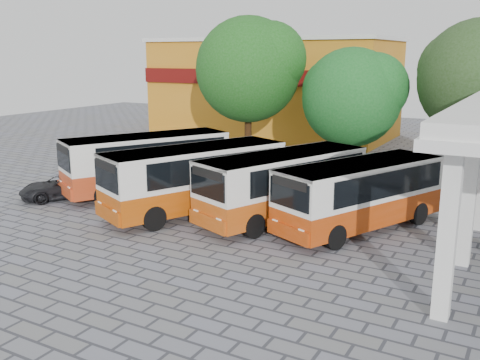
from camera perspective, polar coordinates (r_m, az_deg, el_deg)
The scene contains 9 objects.
ground at distance 20.46m, azimuth -0.57°, elevation -6.58°, with size 90.00×90.00×0.00m, color slate.
shophouse_block at distance 47.47m, azimuth 3.62°, elevation 9.85°, with size 20.40×10.40×8.30m.
bus_far_left at distance 27.50m, azimuth -9.91°, elevation 2.11°, with size 6.15×8.89×2.98m.
bus_centre_left at distance 23.69m, azimuth -4.77°, elevation 0.48°, with size 5.71×8.88×2.98m.
bus_centre_right at distance 22.80m, azimuth 4.64°, elevation -0.18°, with size 5.15×8.53×2.87m.
bus_far_right at distance 21.92m, azimuth 12.75°, elevation -1.18°, with size 5.26×8.24×2.77m.
tree_left at distance 36.36m, azimuth 1.04°, elevation 12.06°, with size 7.37×7.02×9.47m.
tree_middle at distance 33.53m, azimuth 11.97°, elevation 8.94°, with size 6.33×6.03×7.41m.
parked_car at distance 27.84m, azimuth -18.39°, elevation -0.69°, with size 1.87×4.06×1.13m, color black.
Camera 1 is at (9.62, -16.68, 6.93)m, focal length 40.00 mm.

